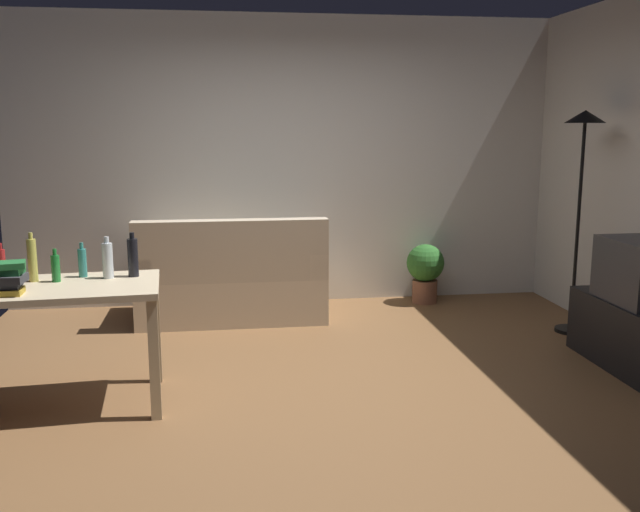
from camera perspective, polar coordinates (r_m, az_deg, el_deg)
The scene contains 14 objects.
ground_plane at distance 4.85m, azimuth -0.36°, elevation -9.99°, with size 5.20×4.40×0.02m, color brown.
wall_rear at distance 6.73m, azimuth -2.87°, elevation 7.67°, with size 5.20×0.10×2.70m, color silver.
couch at distance 6.24m, azimuth -7.19°, elevation -2.30°, with size 1.63×0.84×0.92m.
tv_stand at distance 5.42m, azimuth 24.27°, elevation -5.93°, with size 0.44×1.10×0.48m.
torchiere_lamp at distance 6.00m, azimuth 20.56°, elevation 7.26°, with size 0.32×0.32×1.81m.
desk at distance 4.47m, azimuth -20.64°, elevation -3.62°, with size 1.25×0.79×0.76m.
potted_plant at distance 6.82m, azimuth 8.56°, elevation -1.05°, with size 0.36×0.36×0.57m.
bottle_red at distance 4.60m, azimuth -24.46°, elevation -0.74°, with size 0.05×0.05×0.25m.
bottle_squat at distance 4.58m, azimuth -22.36°, elevation -0.28°, with size 0.06×0.06×0.30m.
bottle_green at distance 4.53m, azimuth -20.71°, elevation -0.90°, with size 0.05×0.05×0.20m.
bottle_tall at distance 4.61m, azimuth -18.76°, elevation -0.48°, with size 0.05×0.05×0.22m.
bottle_clear at distance 4.52m, azimuth -16.89°, elevation -0.31°, with size 0.06×0.06×0.26m.
bottle_dark at distance 4.53m, azimuth -14.98°, elevation -0.08°, with size 0.07×0.07×0.28m.
book_stack at distance 4.30m, azimuth -24.36°, elevation -1.64°, with size 0.27×0.20×0.19m.
Camera 1 is at (-0.60, -4.49, 1.70)m, focal length 39.34 mm.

